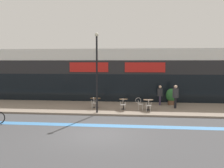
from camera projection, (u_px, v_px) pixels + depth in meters
The scene contains 15 objects.
ground_plane at pixel (97, 135), 12.99m from camera, with size 120.00×120.00×0.00m, color #424244.
sidewalk_slab at pixel (113, 108), 20.16m from camera, with size 40.00×5.50×0.12m, color gray.
storefront_facade at pixel (118, 75), 24.62m from camera, with size 40.00×4.06×4.73m.
bike_lane_stripe at pixel (103, 126), 14.80m from camera, with size 36.00×0.70×0.01m, color #3D7AB7.
bistro_table_0 at pixel (95, 101), 19.88m from camera, with size 0.79×0.79×0.72m.
bistro_table_1 at pixel (123, 102), 19.16m from camera, with size 0.63×0.63×0.76m.
bistro_table_2 at pixel (148, 103), 18.83m from camera, with size 0.72×0.72×0.76m.
cafe_chair_0_near at pixel (94, 102), 19.26m from camera, with size 0.40×0.58×0.90m.
cafe_chair_1_near at pixel (123, 104), 18.54m from camera, with size 0.43×0.59×0.90m.
cafe_chair_2_near at pixel (149, 104), 18.21m from camera, with size 0.41×0.58×0.90m.
cafe_chair_2_side at pixel (140, 103), 18.89m from camera, with size 0.58×0.42×0.90m.
planter_pot at pixel (171, 96), 21.20m from camera, with size 0.89×0.89×1.31m.
lamp_post at pixel (97, 67), 17.71m from camera, with size 0.26×0.26×5.42m.
pedestrian_near_end at pixel (160, 93), 21.04m from camera, with size 0.42×0.42×1.58m.
pedestrian_far_end at pixel (176, 94), 19.61m from camera, with size 0.54×0.54×1.74m.
Camera 1 is at (2.15, -12.56, 3.61)m, focal length 42.00 mm.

